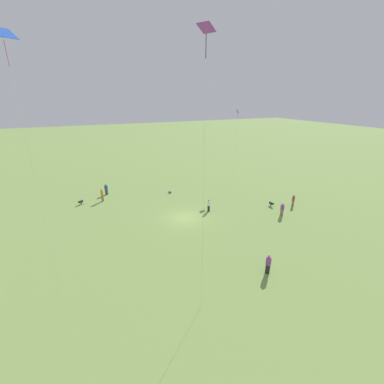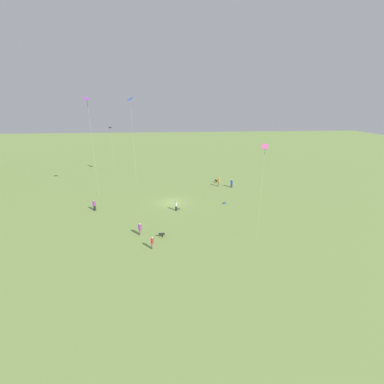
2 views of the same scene
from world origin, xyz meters
TOP-DOWN VIEW (x-y plane):
  - ground_plane at (0.00, 0.00)m, footprint 240.00×240.00m
  - person_0 at (-3.57, -0.56)m, footprint 0.44×0.44m
  - person_1 at (-11.30, 4.34)m, footprint 0.46×0.46m
  - person_2 at (7.74, -12.30)m, footprint 0.65×0.65m
  - person_3 at (-2.32, 12.50)m, footprint 0.62×0.62m
  - person_4 at (8.58, -9.78)m, footprint 0.43×0.43m
  - person_5 at (-14.88, 2.57)m, footprint 0.49×0.49m
  - kite_0 at (-13.78, -10.44)m, footprint 0.54×0.72m
  - kite_1 at (13.63, 7.74)m, footprint 1.55×1.50m
  - kite_2 at (4.38, 13.52)m, footprint 0.95×0.98m
  - kite_3 at (20.69, 13.80)m, footprint 0.67×0.68m
  - dog_0 at (-12.07, 1.56)m, footprint 0.33×0.79m
  - dog_1 at (11.49, -9.73)m, footprint 0.70×0.69m
  - picnic_bag_0 at (-1.25, -8.98)m, footprint 0.36×0.49m

SIDE VIEW (x-z plane):
  - ground_plane at x=0.00m, z-range 0.00..0.00m
  - picnic_bag_0 at x=-1.25m, z-range 0.00..0.25m
  - dog_1 at x=11.49m, z-range 0.11..0.73m
  - dog_0 at x=-12.07m, z-range 0.11..0.73m
  - person_0 at x=-3.57m, z-range 0.00..1.62m
  - person_5 at x=-14.88m, z-range 0.00..1.63m
  - person_2 at x=7.74m, z-range -0.02..1.68m
  - person_1 at x=-11.30m, z-range -0.02..1.69m
  - person_3 at x=-2.32m, z-range -0.02..1.76m
  - person_4 at x=8.58m, z-range 0.00..1.86m
  - kite_3 at x=20.69m, z-range 4.77..15.99m
  - kite_0 at x=-13.78m, z-range 4.91..16.92m
  - kite_2 at x=4.38m, z-range 7.17..24.46m
  - kite_1 at x=13.63m, z-range 7.84..25.37m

